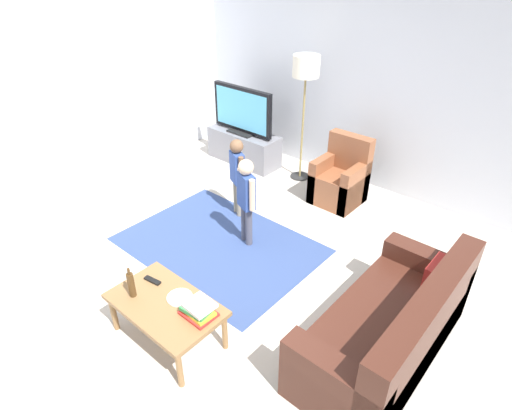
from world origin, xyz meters
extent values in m
plane|color=beige|center=(0.00, 0.00, 0.00)|extent=(7.80, 7.80, 0.00)
cube|color=silver|center=(0.00, 3.00, 1.35)|extent=(6.00, 0.12, 2.70)
cube|color=silver|center=(-3.00, 0.00, 1.35)|extent=(0.12, 6.00, 2.70)
cube|color=#33477A|center=(-0.43, 0.44, 0.00)|extent=(2.20, 1.60, 0.01)
cube|color=slate|center=(-1.73, 2.30, 0.25)|extent=(1.20, 0.44, 0.50)
cube|color=black|center=(-1.73, 2.25, 0.10)|extent=(1.10, 0.32, 0.03)
cube|color=black|center=(-1.73, 2.28, 0.52)|extent=(0.44, 0.28, 0.03)
cube|color=black|center=(-1.73, 2.28, 0.87)|extent=(1.10, 0.07, 0.68)
cube|color=#59B2D8|center=(-1.73, 2.24, 0.87)|extent=(1.00, 0.01, 0.58)
cube|color=#472319|center=(1.69, 0.27, 0.21)|extent=(0.80, 1.80, 0.42)
cube|color=#472319|center=(1.99, 0.27, 0.43)|extent=(0.20, 1.80, 0.86)
cube|color=#472319|center=(1.69, -0.53, 0.30)|extent=(0.80, 0.20, 0.60)
cube|color=#472319|center=(1.69, 1.07, 0.30)|extent=(0.80, 0.20, 0.60)
cube|color=#B22823|center=(1.84, 0.82, 0.56)|extent=(0.10, 0.32, 0.32)
cube|color=brown|center=(0.07, 2.20, 0.21)|extent=(0.60, 0.60, 0.42)
cube|color=brown|center=(0.07, 2.42, 0.45)|extent=(0.60, 0.16, 0.90)
cube|color=brown|center=(-0.17, 2.20, 0.30)|extent=(0.12, 0.60, 0.60)
cube|color=brown|center=(0.31, 2.20, 0.30)|extent=(0.12, 0.60, 0.60)
cylinder|color=#262626|center=(-0.73, 2.45, 0.01)|extent=(0.28, 0.28, 0.02)
cylinder|color=#99844C|center=(-0.73, 2.45, 0.76)|extent=(0.03, 0.03, 1.50)
cylinder|color=silver|center=(-0.73, 2.45, 1.64)|extent=(0.36, 0.36, 0.28)
cylinder|color=gray|center=(-0.79, 1.12, 0.23)|extent=(0.08, 0.08, 0.47)
cylinder|color=gray|center=(-0.69, 1.07, 0.23)|extent=(0.08, 0.08, 0.47)
cube|color=#2D478C|center=(-0.74, 1.10, 0.66)|extent=(0.25, 0.21, 0.40)
sphere|color=brown|center=(-0.74, 1.10, 0.95)|extent=(0.17, 0.17, 0.17)
cylinder|color=brown|center=(-0.87, 1.16, 0.68)|extent=(0.06, 0.06, 0.36)
cylinder|color=brown|center=(-0.61, 1.03, 0.68)|extent=(0.06, 0.06, 0.36)
cylinder|color=#4C4C59|center=(-0.29, 0.73, 0.24)|extent=(0.08, 0.08, 0.48)
cylinder|color=#4C4C59|center=(-0.19, 0.69, 0.24)|extent=(0.08, 0.08, 0.48)
cube|color=#2D478C|center=(-0.24, 0.71, 0.68)|extent=(0.26, 0.20, 0.41)
sphere|color=beige|center=(-0.24, 0.71, 0.98)|extent=(0.17, 0.17, 0.17)
cylinder|color=beige|center=(-0.37, 0.76, 0.71)|extent=(0.06, 0.06, 0.37)
cylinder|color=beige|center=(-0.10, 0.66, 0.71)|extent=(0.06, 0.06, 0.37)
cube|color=olive|center=(0.21, -0.82, 0.40)|extent=(1.00, 0.60, 0.04)
cylinder|color=olive|center=(-0.24, -1.07, 0.19)|extent=(0.05, 0.05, 0.38)
cylinder|color=olive|center=(0.66, -1.07, 0.19)|extent=(0.05, 0.05, 0.38)
cylinder|color=olive|center=(-0.24, -0.57, 0.19)|extent=(0.05, 0.05, 0.38)
cylinder|color=olive|center=(0.66, -0.57, 0.19)|extent=(0.05, 0.05, 0.38)
cube|color=red|center=(0.53, -0.72, 0.43)|extent=(0.28, 0.22, 0.02)
cube|color=yellow|center=(0.53, -0.72, 0.46)|extent=(0.26, 0.19, 0.03)
cube|color=#388C4C|center=(0.52, -0.71, 0.49)|extent=(0.26, 0.23, 0.03)
cube|color=white|center=(0.54, -0.71, 0.52)|extent=(0.24, 0.22, 0.03)
cylinder|color=#4C3319|center=(-0.07, -0.94, 0.54)|extent=(0.06, 0.06, 0.24)
cylinder|color=#4C3319|center=(-0.07, -0.94, 0.69)|extent=(0.02, 0.02, 0.06)
cube|color=black|center=(-0.09, -0.72, 0.43)|extent=(0.18, 0.07, 0.02)
cylinder|color=white|center=(0.26, -0.70, 0.43)|extent=(0.22, 0.22, 0.02)
cube|color=silver|center=(0.28, -0.70, 0.44)|extent=(0.13, 0.09, 0.01)
camera|label=1|loc=(2.54, -2.32, 3.01)|focal=30.08mm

